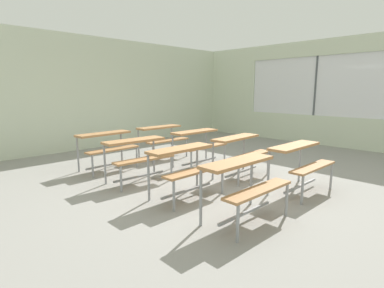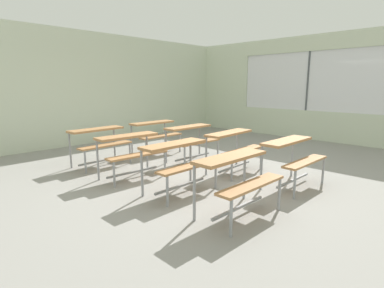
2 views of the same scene
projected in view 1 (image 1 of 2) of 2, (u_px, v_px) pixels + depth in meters
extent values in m
cube|color=gray|center=(215.00, 184.00, 5.23)|extent=(10.00, 9.00, 0.05)
cube|color=beige|center=(90.00, 93.00, 8.11)|extent=(10.00, 0.12, 3.00)
cube|color=beige|center=(330.00, 131.00, 8.60)|extent=(0.12, 9.00, 0.85)
cube|color=beige|center=(337.00, 46.00, 8.17)|extent=(0.12, 9.00, 0.45)
cube|color=beige|center=(232.00, 87.00, 10.86)|extent=(0.12, 1.90, 1.70)
cube|color=white|center=(316.00, 86.00, 8.72)|extent=(0.02, 4.20, 1.70)
cube|color=#4C5156|center=(316.00, 86.00, 8.72)|extent=(0.06, 0.05, 1.70)
cube|color=#A87547|center=(238.00, 162.00, 3.68)|extent=(1.11, 0.34, 0.04)
cube|color=#A87547|center=(259.00, 190.00, 3.50)|extent=(1.10, 0.24, 0.03)
cylinder|color=gray|center=(201.00, 197.00, 3.51)|extent=(0.04, 0.04, 0.72)
cylinder|color=gray|center=(251.00, 179.00, 4.18)|extent=(0.04, 0.04, 0.72)
cylinder|color=gray|center=(238.00, 223.00, 3.14)|extent=(0.04, 0.04, 0.44)
cylinder|color=gray|center=(287.00, 199.00, 3.82)|extent=(0.04, 0.04, 0.44)
cube|color=gray|center=(245.00, 213.00, 3.69)|extent=(1.00, 0.05, 0.03)
cube|color=#A87547|center=(295.00, 146.00, 4.72)|extent=(1.10, 0.34, 0.04)
cube|color=#A87547|center=(313.00, 167.00, 4.54)|extent=(1.10, 0.24, 0.03)
cylinder|color=gray|center=(268.00, 172.00, 4.55)|extent=(0.04, 0.04, 0.72)
cylinder|color=gray|center=(300.00, 162.00, 5.23)|extent=(0.04, 0.04, 0.72)
cylinder|color=gray|center=(302.00, 190.00, 4.18)|extent=(0.04, 0.04, 0.44)
cylinder|color=gray|center=(331.00, 176.00, 4.86)|extent=(0.04, 0.04, 0.44)
cube|color=gray|center=(300.00, 186.00, 4.73)|extent=(1.00, 0.05, 0.03)
cube|color=#A87547|center=(181.00, 149.00, 4.50)|extent=(1.10, 0.32, 0.04)
cube|color=#A87547|center=(196.00, 171.00, 4.32)|extent=(1.10, 0.22, 0.03)
cylinder|color=gray|center=(149.00, 177.00, 4.32)|extent=(0.04, 0.04, 0.72)
cylinder|color=gray|center=(197.00, 165.00, 5.01)|extent=(0.04, 0.04, 0.72)
cylinder|color=gray|center=(174.00, 195.00, 3.96)|extent=(0.04, 0.04, 0.44)
cylinder|color=gray|center=(222.00, 180.00, 4.65)|extent=(0.04, 0.04, 0.44)
cube|color=gray|center=(187.00, 190.00, 4.51)|extent=(1.00, 0.03, 0.03)
cube|color=#A87547|center=(236.00, 138.00, 5.54)|extent=(1.11, 0.37, 0.04)
cube|color=#A87547|center=(250.00, 155.00, 5.37)|extent=(1.11, 0.27, 0.03)
cylinder|color=gray|center=(213.00, 160.00, 5.33)|extent=(0.04, 0.04, 0.72)
cylinder|color=gray|center=(244.00, 152.00, 6.06)|extent=(0.04, 0.04, 0.72)
cylinder|color=gray|center=(238.00, 173.00, 4.99)|extent=(0.04, 0.04, 0.44)
cylinder|color=gray|center=(268.00, 163.00, 5.71)|extent=(0.04, 0.04, 0.44)
cube|color=gray|center=(241.00, 172.00, 5.55)|extent=(1.00, 0.08, 0.03)
cube|color=#A87547|center=(134.00, 141.00, 5.24)|extent=(1.12, 0.38, 0.04)
cube|color=#A87547|center=(145.00, 159.00, 5.05)|extent=(1.11, 0.28, 0.03)
cylinder|color=gray|center=(105.00, 164.00, 5.08)|extent=(0.04, 0.04, 0.72)
cylinder|color=gray|center=(154.00, 155.00, 5.73)|extent=(0.04, 0.04, 0.72)
cylinder|color=gray|center=(121.00, 179.00, 4.70)|extent=(0.04, 0.04, 0.44)
cylinder|color=gray|center=(171.00, 168.00, 5.35)|extent=(0.04, 0.04, 0.44)
cube|color=gray|center=(140.00, 176.00, 5.25)|extent=(1.00, 0.08, 0.03)
cube|color=#A87547|center=(195.00, 132.00, 6.33)|extent=(1.10, 0.33, 0.04)
cube|color=#A87547|center=(206.00, 147.00, 6.16)|extent=(1.10, 0.23, 0.03)
cylinder|color=gray|center=(173.00, 151.00, 6.16)|extent=(0.04, 0.04, 0.72)
cylinder|color=gray|center=(206.00, 145.00, 6.84)|extent=(0.04, 0.04, 0.72)
cylinder|color=gray|center=(191.00, 162.00, 5.79)|extent=(0.04, 0.04, 0.44)
cylinder|color=gray|center=(225.00, 154.00, 6.48)|extent=(0.04, 0.04, 0.44)
cube|color=gray|center=(199.00, 161.00, 6.35)|extent=(1.00, 0.04, 0.03)
cube|color=#A87547|center=(104.00, 134.00, 6.04)|extent=(1.11, 0.37, 0.04)
cube|color=#A87547|center=(113.00, 149.00, 5.87)|extent=(1.11, 0.27, 0.03)
cylinder|color=gray|center=(78.00, 154.00, 5.84)|extent=(0.04, 0.04, 0.72)
cylinder|color=gray|center=(121.00, 147.00, 6.56)|extent=(0.04, 0.04, 0.72)
cylinder|color=gray|center=(93.00, 166.00, 5.49)|extent=(0.04, 0.04, 0.44)
cylinder|color=gray|center=(137.00, 157.00, 6.21)|extent=(0.04, 0.04, 0.44)
cube|color=gray|center=(109.00, 165.00, 6.05)|extent=(1.00, 0.08, 0.03)
cube|color=#A87547|center=(159.00, 127.00, 7.08)|extent=(1.10, 0.33, 0.04)
cube|color=#A87547|center=(168.00, 141.00, 6.91)|extent=(1.10, 0.23, 0.03)
cylinder|color=gray|center=(139.00, 144.00, 6.91)|extent=(0.04, 0.04, 0.72)
cylinder|color=gray|center=(172.00, 139.00, 7.59)|extent=(0.04, 0.04, 0.72)
cylinder|color=gray|center=(153.00, 154.00, 6.54)|extent=(0.04, 0.04, 0.44)
cylinder|color=gray|center=(187.00, 148.00, 7.22)|extent=(0.04, 0.04, 0.44)
cube|color=gray|center=(163.00, 154.00, 7.09)|extent=(1.00, 0.04, 0.03)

